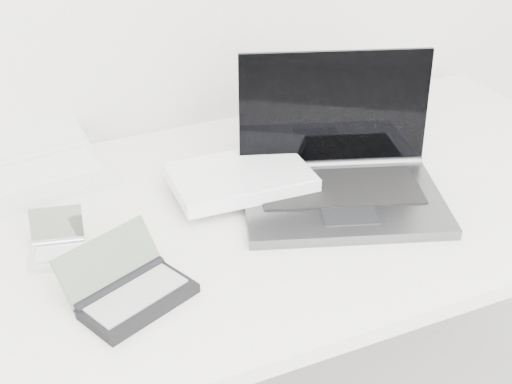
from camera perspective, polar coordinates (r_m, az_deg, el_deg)
name	(u,v)px	position (r m, az deg, el deg)	size (l,w,h in m)	color
desk	(261,225)	(1.44, 0.44, -2.62)	(1.60, 0.80, 0.73)	white
laptop_large	(309,175)	(1.43, 4.27, 1.36)	(0.54, 0.42, 0.27)	#515355
netbook_open_white	(36,165)	(1.58, -17.20, 2.11)	(0.31, 0.38, 0.08)	white
pda_silver	(58,247)	(1.31, -15.57, -4.29)	(0.11, 0.12, 0.07)	silver
palmtop_charcoal	(130,290)	(1.18, -10.02, -7.74)	(0.22, 0.21, 0.09)	black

